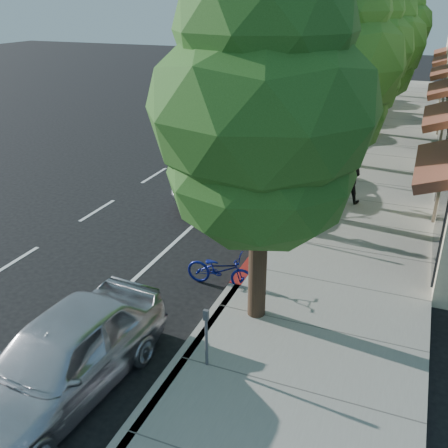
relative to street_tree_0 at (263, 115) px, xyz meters
The scene contains 18 objects.
ground 5.16m from the street_tree_0, 114.23° to the left, with size 120.00×120.00×0.00m, color black.
sidewalk 11.09m from the street_tree_0, 82.03° to the left, with size 4.60×56.00×0.15m, color gray.
curb 11.04m from the street_tree_0, 95.14° to the left, with size 0.30×56.00×0.15m, color #9E998E.
curb_red_segment 5.56m from the street_tree_0, 106.70° to the left, with size 0.32×4.00×0.15m, color maroon.
street_tree_0 is the anchor object (origin of this frame).
street_tree_1 6.00m from the street_tree_0, 90.00° to the left, with size 4.57×4.57×7.75m.
street_tree_2 12.00m from the street_tree_0, 90.00° to the left, with size 4.49×4.49×7.60m.
street_tree_3 18.00m from the street_tree_0, 90.00° to the left, with size 5.15×5.15×7.50m.
street_tree_4 24.00m from the street_tree_0, 90.00° to the left, with size 3.93×3.93×7.29m.
street_tree_5 30.00m from the street_tree_0, 90.00° to the left, with size 5.17×5.17×7.87m.
cyclist 6.16m from the street_tree_0, 97.76° to the left, with size 0.60×0.40×1.65m, color white.
bicycle 4.52m from the street_tree_0, 141.75° to the left, with size 0.62×1.79×0.94m, color navy.
silver_suv 8.92m from the street_tree_0, 112.05° to the left, with size 3.06×6.63×1.84m, color silver.
dark_sedan 17.12m from the street_tree_0, 97.97° to the left, with size 1.55×4.45×1.47m, color black.
white_pickup 22.07m from the street_tree_0, 93.69° to the left, with size 2.29×5.63×1.64m, color white.
dark_suv_far 26.31m from the street_tree_0, 94.25° to the left, with size 2.12×5.28×1.80m, color black.
near_car_a 5.81m from the street_tree_0, 125.77° to the right, with size 1.89×4.70×1.60m, color silver.
pedestrian 8.51m from the street_tree_0, 84.14° to the left, with size 0.88×0.69×1.81m, color black.
Camera 1 is at (3.75, -11.07, 6.71)m, focal length 40.00 mm.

